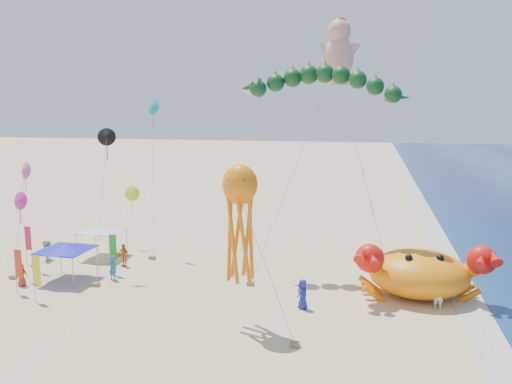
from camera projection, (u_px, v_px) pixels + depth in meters
ground at (279, 295)px, 32.97m from camera, size 320.00×320.00×0.00m
foam_strip at (473, 311)px, 30.29m from camera, size 320.00×320.00×0.00m
crab_inflatable at (419, 272)px, 32.38m from camera, size 8.71×6.35×3.82m
dragon_kite at (321, 88)px, 35.07m from camera, size 11.67×5.15×14.87m
cherub_kite at (339, 50)px, 39.34m from camera, size 5.82×5.89×19.23m
octopus_kite at (240, 214)px, 27.34m from camera, size 4.64×3.03×9.20m
canopy_blue at (65, 247)px, 35.45m from camera, size 3.65×3.65×2.71m
canopy_white at (101, 228)px, 41.06m from camera, size 3.48×3.48×2.71m
feather_flags at (50, 255)px, 35.03m from camera, size 8.38×6.77×3.20m
beachgoers at (131, 266)px, 36.31m from camera, size 30.57×6.60×1.86m
small_kites at (89, 173)px, 38.65m from camera, size 9.25×12.76×12.98m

